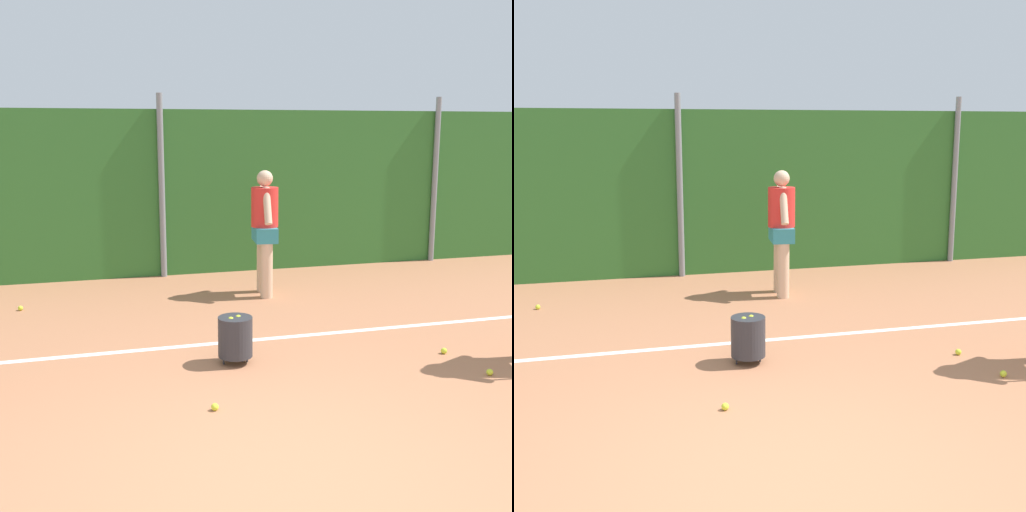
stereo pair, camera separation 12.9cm
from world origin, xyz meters
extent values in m
plane|color=#B2704C|center=(0.00, 2.02, 0.00)|extent=(26.87, 26.87, 0.00)
cube|color=#33702D|center=(0.00, 6.84, 1.36)|extent=(17.25, 0.25, 2.72)
cylinder|color=gray|center=(0.00, 6.67, 1.48)|extent=(0.10, 0.10, 2.97)
cylinder|color=gray|center=(4.98, 6.67, 1.48)|extent=(0.10, 0.10, 2.97)
cube|color=white|center=(0.00, 3.07, 0.00)|extent=(12.61, 0.10, 0.01)
cylinder|color=beige|center=(1.29, 5.24, 0.40)|extent=(0.18, 0.18, 0.80)
cylinder|color=beige|center=(1.25, 4.89, 0.40)|extent=(0.18, 0.18, 0.80)
cube|color=teal|center=(1.27, 5.07, 0.91)|extent=(0.38, 0.57, 0.21)
cylinder|color=red|center=(1.27, 5.07, 1.30)|extent=(0.39, 0.39, 0.57)
sphere|color=beige|center=(1.27, 5.07, 1.71)|extent=(0.23, 0.23, 0.23)
cylinder|color=beige|center=(1.30, 5.29, 1.34)|extent=(0.14, 0.32, 0.54)
cylinder|color=beige|center=(1.24, 4.85, 1.34)|extent=(0.14, 0.32, 0.54)
cylinder|color=#2D2D33|center=(0.17, 2.41, 0.29)|extent=(0.36, 0.36, 0.42)
cylinder|color=#2D2D33|center=(0.29, 2.41, 0.04)|extent=(0.02, 0.02, 0.08)
cylinder|color=#2D2D33|center=(0.04, 2.41, 0.04)|extent=(0.02, 0.02, 0.08)
cylinder|color=#2D2D33|center=(0.17, 2.53, 0.04)|extent=(0.02, 0.02, 0.08)
sphere|color=#CCDB33|center=(0.21, 2.44, 0.48)|extent=(0.07, 0.07, 0.07)
sphere|color=#CCDB33|center=(0.12, 2.39, 0.48)|extent=(0.07, 0.07, 0.07)
sphere|color=#CCDB33|center=(-2.15, 5.13, 0.03)|extent=(0.07, 0.07, 0.07)
sphere|color=#CCDB33|center=(2.43, 2.07, 0.03)|extent=(0.07, 0.07, 0.07)
sphere|color=#CCDB33|center=(-0.29, 1.33, 0.03)|extent=(0.07, 0.07, 0.07)
sphere|color=#CCDB33|center=(2.52, 1.39, 0.03)|extent=(0.07, 0.07, 0.07)
camera|label=1|loc=(-1.36, -3.84, 2.41)|focal=45.39mm
camera|label=2|loc=(-1.24, -3.87, 2.41)|focal=45.39mm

